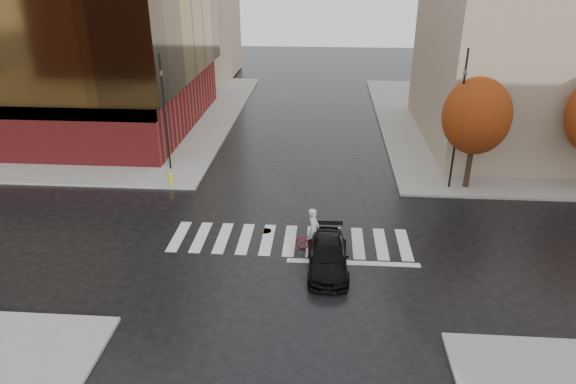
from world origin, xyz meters
name	(u,v)px	position (x,y,z in m)	size (l,w,h in m)	color
ground	(289,246)	(0.00, 0.00, 0.00)	(120.00, 120.00, 0.00)	black
sidewalk_nw	(68,114)	(-21.00, 21.00, 0.07)	(30.00, 30.00, 0.15)	gray
sidewalk_ne	(562,124)	(21.00, 21.00, 0.07)	(30.00, 30.00, 0.15)	gray
crosswalk	(290,240)	(0.00, 0.50, 0.01)	(12.00, 3.00, 0.01)	silver
office_glass	(17,19)	(-22.00, 17.99, 8.28)	(27.00, 19.00, 16.00)	maroon
building_ne_tan	(555,12)	(17.00, 17.00, 9.15)	(16.00, 16.00, 18.00)	tan
tree_ne_a	(477,116)	(10.00, 7.40, 4.46)	(3.80, 3.80, 6.50)	black
sedan	(328,256)	(1.83, -1.80, 0.63)	(1.77, 4.36, 1.26)	black
cyclist	(315,237)	(1.22, -0.41, 0.75)	(2.05, 1.13, 2.21)	maroon
traffic_light_nw	(164,106)	(-8.31, 8.91, 4.29)	(0.19, 0.16, 7.28)	black
traffic_light_ne	(460,110)	(9.00, 7.28, 4.83)	(0.20, 0.23, 8.05)	black
fire_hydrant	(171,178)	(-7.59, 6.50, 0.53)	(0.25, 0.25, 0.69)	#B9B40A
manhole	(266,231)	(-1.29, 1.35, 0.01)	(0.59, 0.59, 0.01)	#462F19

